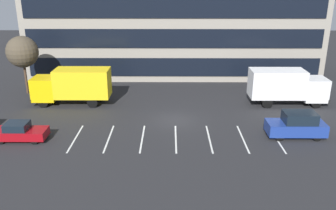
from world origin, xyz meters
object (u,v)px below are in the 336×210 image
(sedan_maroon, at_px, (20,132))
(bare_tree, at_px, (22,52))
(suv_navy, at_px, (297,125))
(box_truck_yellow_all, at_px, (73,85))
(box_truck_white, at_px, (286,85))

(sedan_maroon, height_order, bare_tree, bare_tree)
(suv_navy, relative_size, bare_tree, 0.73)
(box_truck_yellow_all, bearing_deg, suv_navy, -21.34)
(sedan_maroon, relative_size, bare_tree, 0.65)
(suv_navy, bearing_deg, bare_tree, 156.52)
(box_truck_white, xyz_separation_m, sedan_maroon, (-24.45, -8.97, -1.37))
(suv_navy, height_order, sedan_maroon, suv_navy)
(box_truck_yellow_all, distance_m, suv_navy, 22.31)
(box_truck_yellow_all, distance_m, box_truck_white, 22.24)
(sedan_maroon, xyz_separation_m, bare_tree, (-4.16, 12.64, 4.10))
(box_truck_yellow_all, xyz_separation_m, bare_tree, (-6.37, 3.67, 2.70))
(box_truck_white, height_order, bare_tree, bare_tree)
(sedan_maroon, bearing_deg, suv_navy, 2.14)
(bare_tree, bearing_deg, sedan_maroon, -71.78)
(suv_navy, distance_m, bare_tree, 29.81)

